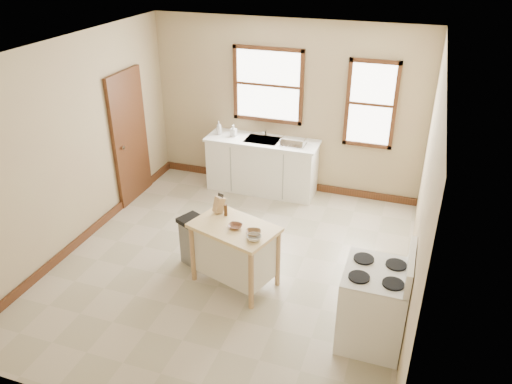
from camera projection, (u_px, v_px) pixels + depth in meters
floor at (232, 265)px, 6.64m from camera, size 5.00×5.00×0.00m
ceiling at (226, 51)px, 5.34m from camera, size 5.00×5.00×0.00m
wall_back at (286, 108)px, 8.09m from camera, size 4.50×0.04×2.80m
wall_left at (72, 146)px, 6.64m from camera, size 0.04×5.00×2.80m
wall_right at (424, 198)px, 5.35m from camera, size 0.04×5.00×2.80m
window_main at (268, 85)px, 7.99m from camera, size 1.17×0.06×1.22m
window_side at (371, 104)px, 7.59m from camera, size 0.77×0.06×1.37m
door_left at (130, 137)px, 7.88m from camera, size 0.06×0.90×2.10m
baseboard_back at (283, 182)px, 8.69m from camera, size 4.50×0.04×0.12m
baseboard_left at (89, 232)px, 7.25m from camera, size 0.04×5.00×0.12m
sink_counter at (262, 165)px, 8.36m from camera, size 1.86×0.62×0.92m
faucet at (266, 130)px, 8.25m from camera, size 0.03×0.03×0.22m
soap_bottle_a at (219, 128)px, 8.31m from camera, size 0.11×0.11×0.23m
soap_bottle_b at (234, 131)px, 8.24m from camera, size 0.10×0.10×0.20m
dish_rack at (293, 142)px, 7.92m from camera, size 0.46×0.40×0.10m
kitchen_island at (235, 255)px, 6.13m from camera, size 1.16×0.92×0.83m
knife_block at (219, 205)px, 6.18m from camera, size 0.14×0.14×0.20m
pepper_grinder at (226, 210)px, 6.12m from camera, size 0.05×0.05×0.15m
bowl_a at (235, 226)px, 5.89m from camera, size 0.16×0.16×0.04m
bowl_b at (253, 233)px, 5.76m from camera, size 0.21×0.21×0.04m
bowl_c at (254, 238)px, 5.66m from camera, size 0.22×0.22×0.05m
trash_bin at (194, 241)px, 6.54m from camera, size 0.44×0.41×0.67m
gas_stove at (374, 296)px, 5.18m from camera, size 0.72×0.73×1.16m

